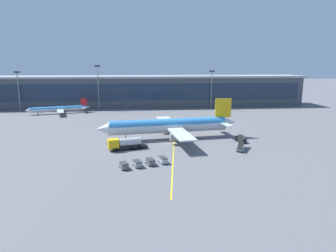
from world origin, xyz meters
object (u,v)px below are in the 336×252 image
commuter_jet_far (58,109)px  pushback_tug (241,139)px  baggage_cart_2 (150,162)px  baggage_cart_1 (138,164)px  main_airliner (169,126)px  fuel_tanker (125,143)px  belt_loader (240,146)px  baggage_cart_3 (163,160)px  baggage_cart_0 (124,166)px

commuter_jet_far → pushback_tug: bearing=-40.2°
baggage_cart_2 → commuter_jet_far: bearing=118.3°
pushback_tug → baggage_cart_1: (-31.05, -18.88, -0.07)m
main_airliner → baggage_cart_1: 27.41m
main_airliner → fuel_tanker: bearing=-140.5°
baggage_cart_2 → commuter_jet_far: (-41.10, 76.27, 1.49)m
belt_loader → baggage_cart_3: belt_loader is taller
main_airliner → baggage_cart_1: size_ratio=15.08×
baggage_cart_1 → pushback_tug: bearing=31.3°
baggage_cart_0 → baggage_cart_3: bearing=18.7°
baggage_cart_2 → baggage_cart_3: same height
main_airliner → commuter_jet_far: (-47.93, 51.94, -1.92)m
baggage_cart_2 → baggage_cart_3: size_ratio=1.00×
pushback_tug → commuter_jet_far: (-69.12, 58.41, 1.43)m
baggage_cart_0 → commuter_jet_far: 85.81m
belt_loader → baggage_cart_1: 30.45m
belt_loader → commuter_jet_far: (-66.32, 65.92, 1.29)m
belt_loader → baggage_cart_0: bearing=-158.4°
main_airliner → baggage_cart_0: size_ratio=15.08×
baggage_cart_3 → baggage_cart_1: bearing=-161.3°
baggage_cart_0 → commuter_jet_far: size_ratio=0.11×
fuel_tanker → commuter_jet_far: size_ratio=0.39×
belt_loader → baggage_cart_3: 24.07m
main_airliner → baggage_cart_2: size_ratio=15.08×
main_airliner → fuel_tanker: 17.57m
main_airliner → fuel_tanker: size_ratio=4.09×
belt_loader → baggage_cart_2: 27.26m
pushback_tug → baggage_cart_0: (-34.08, -19.91, -0.07)m
belt_loader → baggage_cart_0: size_ratio=2.32×
main_airliner → baggage_cart_3: bearing=-99.3°
commuter_jet_far → belt_loader: bearing=-44.8°
pushback_tug → commuter_jet_far: size_ratio=0.13×
fuel_tanker → belt_loader: bearing=-5.2°
fuel_tanker → baggage_cart_1: bearing=-76.0°
main_airliner → baggage_cart_0: (-12.89, -26.38, -3.41)m
pushback_tug → baggage_cart_2: 33.22m
baggage_cart_1 → baggage_cart_3: (6.06, 2.05, 0.00)m
baggage_cart_2 → commuter_jet_far: commuter_jet_far is taller
baggage_cart_1 → baggage_cart_2: (3.03, 1.02, 0.00)m
fuel_tanker → baggage_cart_2: bearing=-63.5°
main_airliner → baggage_cart_3: (-3.80, -23.30, -3.41)m
baggage_cart_0 → baggage_cart_2: (6.06, 2.05, 0.00)m
main_airliner → commuter_jet_far: 70.70m
baggage_cart_0 → baggage_cart_2: 6.40m
baggage_cart_3 → pushback_tug: bearing=34.0°
baggage_cart_0 → main_airliner: bearing=64.0°
baggage_cart_0 → baggage_cart_3: size_ratio=1.00×
belt_loader → baggage_cart_0: 33.65m
commuter_jet_far → main_airliner: bearing=-47.3°
belt_loader → commuter_jet_far: size_ratio=0.24×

